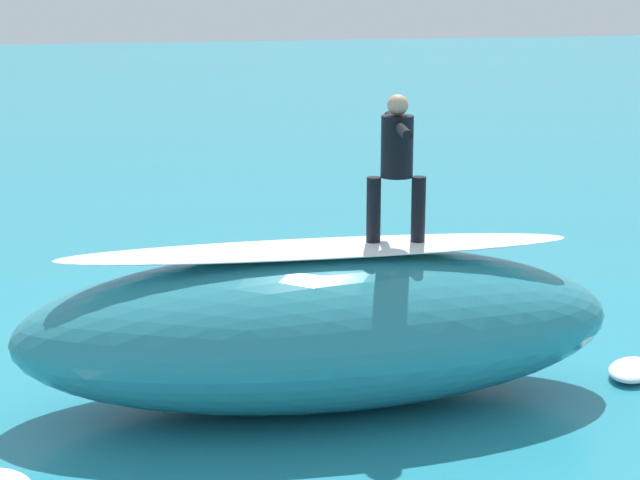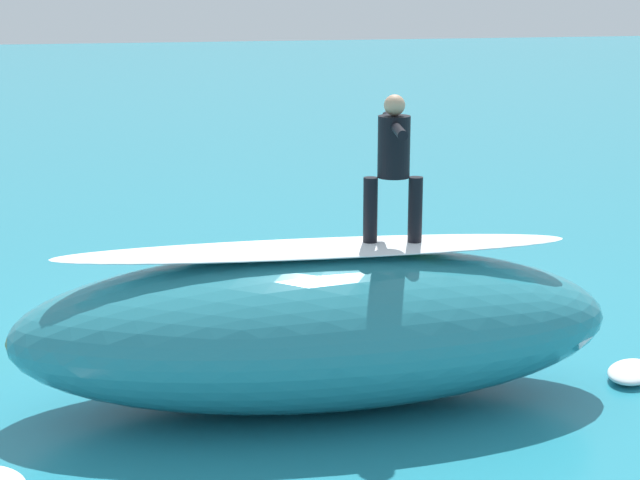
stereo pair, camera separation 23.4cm
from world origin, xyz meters
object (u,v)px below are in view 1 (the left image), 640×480
Objects in this scene: surfboard_riding at (395,246)px; surfboard_paddling at (264,293)px; surfer_riding at (397,158)px; surfer_paddling at (258,281)px.

surfboard_riding is 0.85× the size of surfboard_paddling.
surfboard_riding is at bearing -33.98° from surfboard_paddling.
surfer_paddling is at bearing -69.67° from surfer_riding.
surfer_paddling is (0.75, -4.09, -1.49)m from surfboard_riding.
surfer_riding is at bearing -33.07° from surfer_paddling.
surfer_paddling reaches higher than surfboard_paddling.
surfer_riding is 4.81m from surfboard_paddling.
surfer_riding reaches higher than surfboard_riding.
surfer_riding reaches higher than surfboard_paddling.
surfer_riding reaches higher than surfer_paddling.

